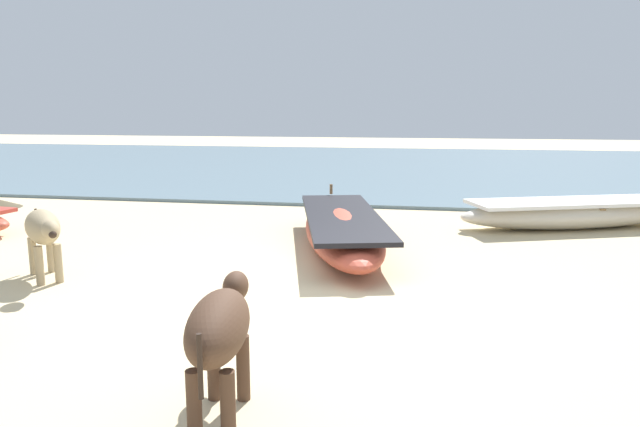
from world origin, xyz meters
name	(u,v)px	position (x,y,z in m)	size (l,w,h in m)	color
ground	(287,297)	(0.00, 0.00, 0.00)	(80.00, 80.00, 0.00)	beige
sea_water	(384,166)	(0.00, 16.64, 0.04)	(60.00, 20.00, 0.08)	slate
fishing_boat_2	(571,213)	(4.45, 5.09, 0.30)	(4.65, 2.63, 0.75)	beige
fishing_boat_4	(342,229)	(0.31, 2.66, 0.32)	(2.34, 4.97, 0.79)	#B74733
cow_adult_dun	(43,230)	(-3.40, 0.14, 0.68)	(1.19, 1.23, 0.95)	tan
cow_second_adult_dark	(220,328)	(0.19, -2.84, 0.70)	(0.58, 1.49, 0.97)	#4C3323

